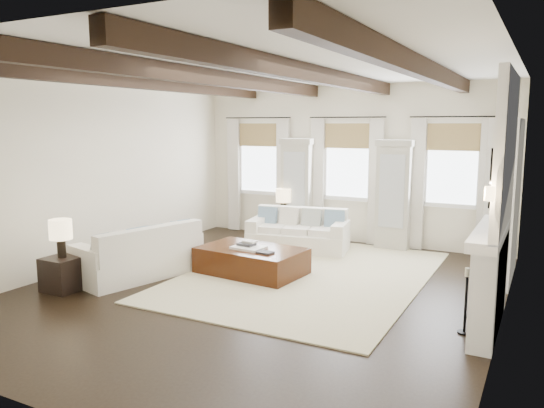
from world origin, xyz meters
The scene contains 16 objects.
ground centered at (0.00, 0.00, 0.00)m, with size 7.50×7.50×0.00m, color black.
room_shell centered at (0.75, 0.90, 1.89)m, with size 6.54×7.54×3.22m.
area_rug centered at (0.32, 1.04, 0.01)m, with size 3.57×4.95×0.02m, color beige.
sofa_back centered at (-0.55, 2.55, 0.32)m, with size 2.00×1.16×0.80m.
sofa_left centered at (-1.99, -0.28, 0.35)m, with size 1.36×2.13×0.84m.
ottoman centered at (-0.53, 0.69, 0.22)m, with size 1.65×1.03×0.43m, color black.
tray centered at (-0.54, 0.61, 0.45)m, with size 0.50×0.38×0.04m, color white.
book_lower centered at (-0.61, 0.66, 0.49)m, with size 0.26×0.20×0.04m, color #262628.
book_upper centered at (-0.58, 0.72, 0.53)m, with size 0.22×0.17×0.03m, color beige.
book_loose centered at (-0.16, 0.47, 0.45)m, with size 0.24×0.18×0.03m, color #262628.
side_table_front centered at (-2.55, -1.34, 0.25)m, with size 0.50×0.50×0.50m, color black.
lamp_front centered at (-2.55, -1.34, 0.88)m, with size 0.33×0.33×0.56m.
side_table_back centered at (-1.25, 3.28, 0.27)m, with size 0.35×0.35×0.53m, color black.
lamp_back centered at (-1.25, 3.28, 0.90)m, with size 0.32×0.32×0.55m.
candlestick_near centered at (2.90, -0.30, 0.33)m, with size 0.16×0.16×0.79m.
candlestick_far centered at (2.90, 0.29, 0.30)m, with size 0.15×0.15×0.73m.
Camera 1 is at (3.65, -6.56, 2.43)m, focal length 35.00 mm.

